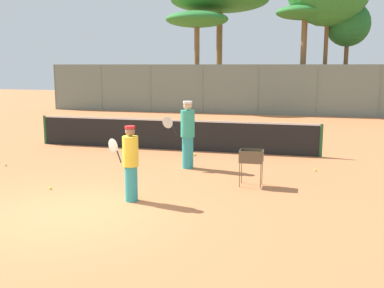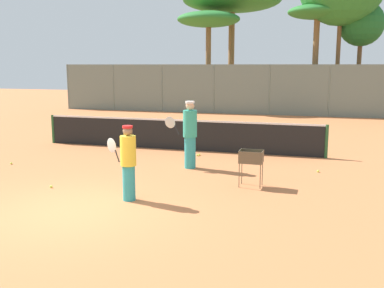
% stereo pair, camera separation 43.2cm
% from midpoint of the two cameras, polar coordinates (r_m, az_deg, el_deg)
% --- Properties ---
extents(ground_plane, '(80.00, 80.00, 0.00)m').
position_cam_midpoint_polar(ground_plane, '(9.43, -16.39, -8.47)').
color(ground_plane, '#C67242').
extents(tennis_net, '(10.06, 0.10, 1.07)m').
position_cam_midpoint_polar(tennis_net, '(15.60, -3.30, 1.27)').
color(tennis_net, '#26592D').
rests_on(tennis_net, ground_plane).
extents(back_fence, '(23.66, 0.08, 2.96)m').
position_cam_midpoint_polar(back_fence, '(27.26, 4.42, 6.93)').
color(back_fence, slate).
rests_on(back_fence, ground_plane).
extents(tree_0, '(4.03, 4.03, 6.31)m').
position_cam_midpoint_polar(tree_0, '(29.79, 0.20, 15.34)').
color(tree_0, brown).
rests_on(tree_0, ground_plane).
extents(tree_1, '(2.67, 2.67, 6.70)m').
position_cam_midpoint_polar(tree_1, '(29.54, 18.78, 14.12)').
color(tree_1, brown).
rests_on(tree_1, ground_plane).
extents(tree_2, '(6.76, 6.76, 8.18)m').
position_cam_midpoint_polar(tree_2, '(32.29, 3.15, 17.73)').
color(tree_2, brown).
rests_on(tree_2, ground_plane).
extents(tree_3, '(3.48, 3.48, 6.45)m').
position_cam_midpoint_polar(tree_3, '(28.53, 13.72, 15.55)').
color(tree_3, brown).
rests_on(tree_3, ground_plane).
extents(player_white_outfit, '(0.95, 0.40, 1.92)m').
position_cam_midpoint_polar(player_white_outfit, '(12.75, -1.56, 1.31)').
color(player_white_outfit, teal).
rests_on(player_white_outfit, ground_plane).
extents(player_red_cap, '(0.85, 0.46, 1.65)m').
position_cam_midpoint_polar(player_red_cap, '(9.77, -9.09, -2.32)').
color(player_red_cap, teal).
rests_on(player_red_cap, ground_plane).
extents(ball_cart, '(0.56, 0.41, 0.89)m').
position_cam_midpoint_polar(ball_cart, '(10.97, 6.44, -1.93)').
color(ball_cart, brown).
rests_on(ball_cart, ground_plane).
extents(tennis_ball_0, '(0.07, 0.07, 0.07)m').
position_cam_midpoint_polar(tennis_ball_0, '(11.31, -18.61, -5.33)').
color(tennis_ball_0, '#D1E54C').
rests_on(tennis_ball_0, ground_plane).
extents(tennis_ball_1, '(0.07, 0.07, 0.07)m').
position_cam_midpoint_polar(tennis_ball_1, '(14.34, -9.03, -1.75)').
color(tennis_ball_1, '#D1E54C').
rests_on(tennis_ball_1, ground_plane).
extents(tennis_ball_3, '(0.07, 0.07, 0.07)m').
position_cam_midpoint_polar(tennis_ball_3, '(14.67, -0.43, -1.36)').
color(tennis_ball_3, '#D1E54C').
rests_on(tennis_ball_3, ground_plane).
extents(tennis_ball_4, '(0.07, 0.07, 0.07)m').
position_cam_midpoint_polar(tennis_ball_4, '(12.94, 14.44, -3.22)').
color(tennis_ball_4, '#D1E54C').
rests_on(tennis_ball_4, ground_plane).
extents(tennis_ball_5, '(0.07, 0.07, 0.07)m').
position_cam_midpoint_polar(tennis_ball_5, '(14.35, -23.40, -2.45)').
color(tennis_ball_5, '#D1E54C').
rests_on(tennis_ball_5, ground_plane).
extents(tennis_ball_6, '(0.07, 0.07, 0.07)m').
position_cam_midpoint_polar(tennis_ball_6, '(14.59, -0.68, -1.42)').
color(tennis_ball_6, '#D1E54C').
rests_on(tennis_ball_6, ground_plane).
extents(parked_car, '(4.20, 1.70, 1.60)m').
position_cam_midpoint_polar(parked_car, '(30.14, 8.75, 5.57)').
color(parked_car, white).
rests_on(parked_car, ground_plane).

